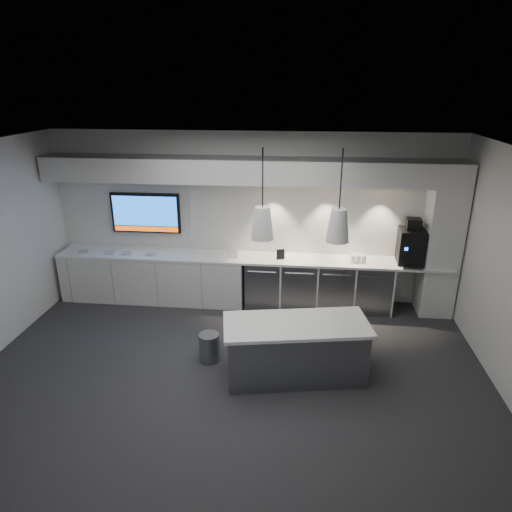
# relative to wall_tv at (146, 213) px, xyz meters

# --- Properties ---
(floor) EXTENTS (7.00, 7.00, 0.00)m
(floor) POSITION_rel_wall_tv_xyz_m (1.90, -2.45, -1.56)
(floor) COLOR #2A292C
(floor) RESTS_ON ground
(ceiling) EXTENTS (7.00, 7.00, 0.00)m
(ceiling) POSITION_rel_wall_tv_xyz_m (1.90, -2.45, 1.44)
(ceiling) COLOR black
(ceiling) RESTS_ON wall_back
(wall_back) EXTENTS (7.00, 0.00, 7.00)m
(wall_back) POSITION_rel_wall_tv_xyz_m (1.90, 0.05, -0.06)
(wall_back) COLOR silver
(wall_back) RESTS_ON floor
(wall_front) EXTENTS (7.00, 0.00, 7.00)m
(wall_front) POSITION_rel_wall_tv_xyz_m (1.90, -4.95, -0.06)
(wall_front) COLOR silver
(wall_front) RESTS_ON floor
(back_counter) EXTENTS (6.80, 0.65, 0.04)m
(back_counter) POSITION_rel_wall_tv_xyz_m (1.90, -0.27, -0.68)
(back_counter) COLOR white
(back_counter) RESTS_ON left_base_cabinets
(left_base_cabinets) EXTENTS (3.30, 0.63, 0.86)m
(left_base_cabinets) POSITION_rel_wall_tv_xyz_m (0.15, -0.27, -1.13)
(left_base_cabinets) COLOR silver
(left_base_cabinets) RESTS_ON floor
(fridge_unit_a) EXTENTS (0.60, 0.61, 0.85)m
(fridge_unit_a) POSITION_rel_wall_tv_xyz_m (2.15, -0.27, -1.13)
(fridge_unit_a) COLOR gray
(fridge_unit_a) RESTS_ON floor
(fridge_unit_b) EXTENTS (0.60, 0.61, 0.85)m
(fridge_unit_b) POSITION_rel_wall_tv_xyz_m (2.78, -0.27, -1.13)
(fridge_unit_b) COLOR gray
(fridge_unit_b) RESTS_ON floor
(fridge_unit_c) EXTENTS (0.60, 0.61, 0.85)m
(fridge_unit_c) POSITION_rel_wall_tv_xyz_m (3.41, -0.27, -1.13)
(fridge_unit_c) COLOR gray
(fridge_unit_c) RESTS_ON floor
(fridge_unit_d) EXTENTS (0.60, 0.61, 0.85)m
(fridge_unit_d) POSITION_rel_wall_tv_xyz_m (4.04, -0.27, -1.13)
(fridge_unit_d) COLOR gray
(fridge_unit_d) RESTS_ON floor
(backsplash) EXTENTS (4.60, 0.03, 1.30)m
(backsplash) POSITION_rel_wall_tv_xyz_m (3.10, 0.03, -0.01)
(backsplash) COLOR silver
(backsplash) RESTS_ON wall_back
(soffit) EXTENTS (6.90, 0.60, 0.40)m
(soffit) POSITION_rel_wall_tv_xyz_m (1.90, -0.25, 0.84)
(soffit) COLOR silver
(soffit) RESTS_ON wall_back
(column) EXTENTS (0.55, 0.55, 2.60)m
(column) POSITION_rel_wall_tv_xyz_m (5.10, -0.25, -0.26)
(column) COLOR silver
(column) RESTS_ON floor
(wall_tv) EXTENTS (1.25, 0.07, 0.72)m
(wall_tv) POSITION_rel_wall_tv_xyz_m (0.00, 0.00, 0.00)
(wall_tv) COLOR black
(wall_tv) RESTS_ON wall_back
(island) EXTENTS (2.01, 1.14, 0.80)m
(island) POSITION_rel_wall_tv_xyz_m (2.77, -2.38, -1.15)
(island) COLOR gray
(island) RESTS_ON floor
(bin) EXTENTS (0.31, 0.31, 0.41)m
(bin) POSITION_rel_wall_tv_xyz_m (1.54, -2.13, -1.35)
(bin) COLOR gray
(bin) RESTS_ON floor
(coffee_machine) EXTENTS (0.45, 0.61, 0.77)m
(coffee_machine) POSITION_rel_wall_tv_xyz_m (4.62, -0.25, -0.34)
(coffee_machine) COLOR black
(coffee_machine) RESTS_ON back_counter
(sign_black) EXTENTS (0.14, 0.06, 0.18)m
(sign_black) POSITION_rel_wall_tv_xyz_m (2.45, -0.34, -0.57)
(sign_black) COLOR black
(sign_black) RESTS_ON back_counter
(sign_white) EXTENTS (0.18, 0.04, 0.14)m
(sign_white) POSITION_rel_wall_tv_xyz_m (1.61, -0.37, -0.59)
(sign_white) COLOR white
(sign_white) RESTS_ON back_counter
(cup_cluster) EXTENTS (0.25, 0.16, 0.14)m
(cup_cluster) POSITION_rel_wall_tv_xyz_m (3.76, -0.34, -0.59)
(cup_cluster) COLOR silver
(cup_cluster) RESTS_ON back_counter
(tray_a) EXTENTS (0.20, 0.20, 0.02)m
(tray_a) POSITION_rel_wall_tv_xyz_m (-1.08, -0.35, -0.65)
(tray_a) COLOR #A4A4A4
(tray_a) RESTS_ON back_counter
(tray_b) EXTENTS (0.17, 0.17, 0.02)m
(tray_b) POSITION_rel_wall_tv_xyz_m (-0.59, -0.36, -0.65)
(tray_b) COLOR #A4A4A4
(tray_b) RESTS_ON back_counter
(tray_c) EXTENTS (0.20, 0.20, 0.02)m
(tray_c) POSITION_rel_wall_tv_xyz_m (-0.28, -0.35, -0.65)
(tray_c) COLOR #A4A4A4
(tray_c) RESTS_ON back_counter
(tray_d) EXTENTS (0.19, 0.19, 0.02)m
(tray_d) POSITION_rel_wall_tv_xyz_m (0.17, -0.36, -0.65)
(tray_d) COLOR #A4A4A4
(tray_d) RESTS_ON back_counter
(pendant_left) EXTENTS (0.28, 0.28, 1.10)m
(pendant_left) POSITION_rel_wall_tv_xyz_m (2.32, -2.38, 0.59)
(pendant_left) COLOR silver
(pendant_left) RESTS_ON ceiling
(pendant_right) EXTENTS (0.28, 0.28, 1.10)m
(pendant_right) POSITION_rel_wall_tv_xyz_m (3.22, -2.38, 0.59)
(pendant_right) COLOR silver
(pendant_right) RESTS_ON ceiling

